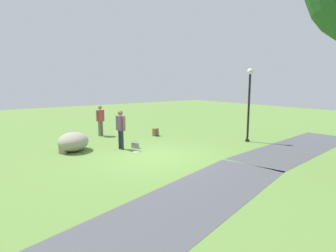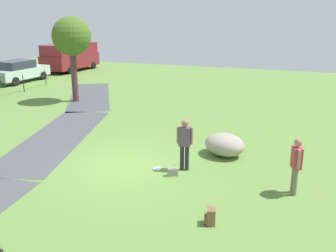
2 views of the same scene
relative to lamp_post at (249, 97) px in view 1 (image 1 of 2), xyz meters
The scene contains 11 objects.
ground_plane 5.56m from the lamp_post, ahead, with size 48.00×48.00×0.00m, color #5E843C.
footpath_segment_near 3.13m from the lamp_post, 113.26° to the left, with size 8.21×3.18×0.01m.
footpath_segment_mid 8.10m from the lamp_post, 27.31° to the left, with size 8.31×4.20×0.01m.
lamp_post is the anchor object (origin of this frame).
lawn_boulder 8.17m from the lamp_post, 23.48° to the right, with size 1.81×1.90×0.77m.
woman_with_handbag 6.14m from the lamp_post, 21.94° to the right, with size 0.28×0.52×1.67m.
man_near_boulder 7.64m from the lamp_post, 48.01° to the right, with size 0.50×0.33×1.62m.
handbag_on_grass 5.77m from the lamp_post, 22.34° to the right, with size 0.37×0.37×0.31m.
backpack_by_boulder 8.56m from the lamp_post, 20.95° to the right, with size 0.35×0.35×0.40m.
spare_backpack_on_lawn 5.09m from the lamp_post, 54.51° to the right, with size 0.32×0.31×0.40m.
frisbee_on_grass 5.91m from the lamp_post, 14.83° to the right, with size 0.26×0.26×0.02m.
Camera 1 is at (5.92, 8.70, 2.87)m, focal length 30.27 mm.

